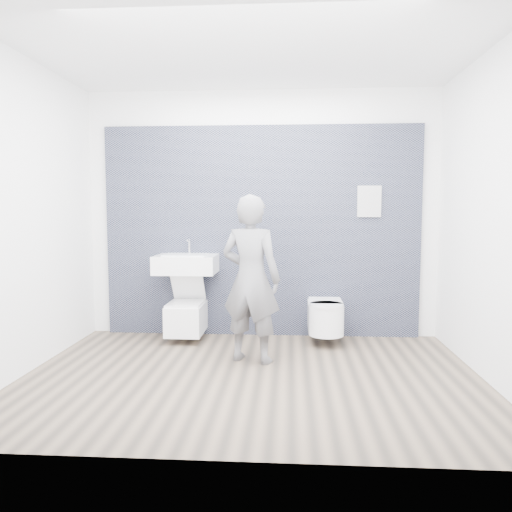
# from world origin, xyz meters

# --- Properties ---
(ground) EXTENTS (4.00, 4.00, 0.00)m
(ground) POSITION_xyz_m (0.00, 0.00, 0.00)
(ground) COLOR brown
(ground) RESTS_ON ground
(room_shell) EXTENTS (4.00, 4.00, 4.00)m
(room_shell) POSITION_xyz_m (0.00, 0.00, 1.74)
(room_shell) COLOR white
(room_shell) RESTS_ON ground
(tile_wall) EXTENTS (3.60, 0.06, 2.40)m
(tile_wall) POSITION_xyz_m (0.00, 1.47, 0.00)
(tile_wall) COLOR black
(tile_wall) RESTS_ON ground
(washbasin) EXTENTS (0.67, 0.50, 0.50)m
(washbasin) POSITION_xyz_m (-0.82, 1.19, 0.86)
(washbasin) COLOR white
(washbasin) RESTS_ON ground
(toilet_square) EXTENTS (0.39, 0.56, 0.69)m
(toilet_square) POSITION_xyz_m (-0.82, 1.16, 0.27)
(toilet_square) COLOR white
(toilet_square) RESTS_ON ground
(toilet_rounded) EXTENTS (0.37, 0.63, 0.34)m
(toilet_rounded) POSITION_xyz_m (0.72, 1.12, 0.29)
(toilet_rounded) COLOR white
(toilet_rounded) RESTS_ON ground
(info_placard) EXTENTS (0.26, 0.03, 0.35)m
(info_placard) POSITION_xyz_m (1.21, 1.43, 0.00)
(info_placard) COLOR white
(info_placard) RESTS_ON ground
(visitor) EXTENTS (0.67, 0.54, 1.59)m
(visitor) POSITION_xyz_m (-0.04, 0.43, 0.80)
(visitor) COLOR slate
(visitor) RESTS_ON ground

